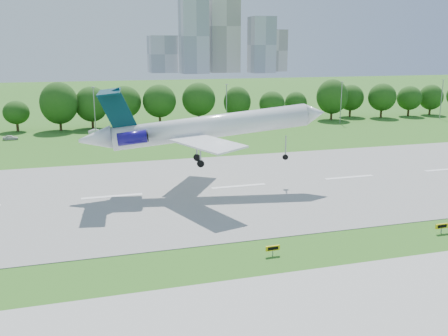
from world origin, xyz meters
TOP-DOWN VIEW (x-y plane):
  - ground at (0.00, 0.00)m, footprint 600.00×600.00m
  - runway at (0.00, 25.00)m, footprint 400.00×45.00m
  - taxiway at (0.00, -18.00)m, footprint 400.00×23.00m
  - tree_line at (0.00, 92.00)m, footprint 288.40×8.40m
  - light_poles at (-2.50, 82.00)m, footprint 175.90×0.25m
  - skyline at (100.16, 390.61)m, footprint 127.00×52.00m
  - airliner at (-6.43, 25.20)m, footprint 38.57×27.80m
  - taxi_sign_left at (-4.98, -2.07)m, footprint 1.62×0.26m
  - taxi_sign_right at (17.03, -1.59)m, footprint 1.71×0.26m
  - service_vehicle_a at (-19.74, 82.66)m, footprint 4.35×2.13m
  - service_vehicle_b at (-40.19, 80.38)m, footprint 3.50×1.43m

SIDE VIEW (x-z plane):
  - ground at x=0.00m, z-range 0.00..0.00m
  - runway at x=0.00m, z-range 0.00..0.08m
  - taxiway at x=0.00m, z-range 0.00..0.08m
  - service_vehicle_b at x=-40.19m, z-range 0.00..1.19m
  - service_vehicle_a at x=-19.74m, z-range 0.00..1.37m
  - taxi_sign_left at x=-4.98m, z-range 0.27..1.40m
  - taxi_sign_right at x=17.03m, z-range 0.29..1.49m
  - tree_line at x=0.00m, z-range 0.99..11.39m
  - light_poles at x=-2.50m, z-range 0.24..12.43m
  - airliner at x=-6.43m, z-range 3.90..15.90m
  - skyline at x=100.16m, z-range -9.54..70.46m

